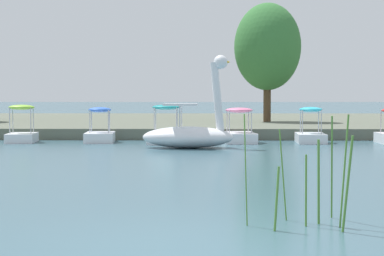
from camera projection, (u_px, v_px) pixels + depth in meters
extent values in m
plane|color=#385966|center=(175.00, 249.00, 7.47)|extent=(496.43, 496.43, 0.00)
cube|color=#5B6051|center=(199.00, 122.00, 39.49)|extent=(133.78, 26.08, 0.47)
ellipsoid|color=white|center=(188.00, 137.00, 22.43)|extent=(3.25, 1.57, 0.76)
cylinder|color=white|center=(217.00, 97.00, 22.32)|extent=(0.52, 0.29, 2.43)
sphere|color=white|center=(221.00, 62.00, 22.26)|extent=(0.50, 0.50, 0.49)
cone|color=yellow|center=(226.00, 62.00, 22.25)|extent=(0.29, 0.28, 0.27)
cube|color=white|center=(181.00, 105.00, 22.39)|extent=(1.20, 1.21, 0.08)
cylinder|color=silver|center=(180.00, 116.00, 21.88)|extent=(0.04, 0.04, 0.77)
cylinder|color=silver|center=(182.00, 115.00, 22.94)|extent=(0.04, 0.04, 0.77)
cylinder|color=#B7B7BF|center=(381.00, 121.00, 25.07)|extent=(0.04, 0.04, 0.88)
cube|color=white|center=(310.00, 138.00, 25.12)|extent=(1.21, 2.12, 0.37)
ellipsoid|color=#2DB7D1|center=(311.00, 109.00, 25.06)|extent=(0.97, 1.16, 0.20)
cylinder|color=#B7B7BF|center=(300.00, 121.00, 25.55)|extent=(0.04, 0.04, 0.95)
cylinder|color=#B7B7BF|center=(319.00, 121.00, 25.49)|extent=(0.04, 0.04, 0.95)
cylinder|color=#B7B7BF|center=(302.00, 122.00, 24.67)|extent=(0.04, 0.04, 0.95)
cylinder|color=#B7B7BF|center=(321.00, 122.00, 24.62)|extent=(0.04, 0.04, 0.95)
cube|color=white|center=(239.00, 138.00, 25.17)|extent=(1.35, 2.28, 0.40)
ellipsoid|color=pink|center=(239.00, 110.00, 25.11)|extent=(1.15, 1.30, 0.20)
cylinder|color=#B7B7BF|center=(227.00, 121.00, 25.62)|extent=(0.04, 0.04, 0.89)
cylinder|color=#B7B7BF|center=(248.00, 121.00, 25.65)|extent=(0.04, 0.04, 0.89)
cylinder|color=#B7B7BF|center=(229.00, 122.00, 24.62)|extent=(0.04, 0.04, 0.89)
cylinder|color=#B7B7BF|center=(251.00, 122.00, 24.65)|extent=(0.04, 0.04, 0.89)
cube|color=white|center=(166.00, 138.00, 24.85)|extent=(1.40, 2.36, 0.39)
ellipsoid|color=teal|center=(166.00, 107.00, 24.79)|extent=(1.08, 1.09, 0.20)
cylinder|color=#B7B7BF|center=(156.00, 120.00, 25.25)|extent=(0.04, 0.04, 1.02)
cylinder|color=#B7B7BF|center=(177.00, 120.00, 25.24)|extent=(0.04, 0.04, 1.02)
cylinder|color=#B7B7BF|center=(154.00, 121.00, 24.39)|extent=(0.04, 0.04, 1.02)
cylinder|color=#B7B7BF|center=(177.00, 121.00, 24.38)|extent=(0.04, 0.04, 1.02)
cube|color=white|center=(100.00, 137.00, 25.35)|extent=(1.30, 2.12, 0.39)
ellipsoid|color=blue|center=(100.00, 110.00, 25.30)|extent=(0.99, 1.00, 0.20)
cylinder|color=#B7B7BF|center=(91.00, 121.00, 25.66)|extent=(0.04, 0.04, 0.91)
cylinder|color=#B7B7BF|center=(110.00, 121.00, 25.71)|extent=(0.04, 0.04, 0.91)
cylinder|color=#B7B7BF|center=(90.00, 121.00, 24.93)|extent=(0.04, 0.04, 0.91)
cylinder|color=#B7B7BF|center=(108.00, 121.00, 24.98)|extent=(0.04, 0.04, 0.91)
cube|color=white|center=(22.00, 138.00, 25.27)|extent=(1.27, 1.91, 0.36)
ellipsoid|color=#8CCC38|center=(22.00, 107.00, 25.21)|extent=(1.11, 0.96, 0.20)
cylinder|color=#B7B7BF|center=(13.00, 120.00, 25.53)|extent=(0.04, 0.04, 1.03)
cylinder|color=#B7B7BF|center=(33.00, 120.00, 25.61)|extent=(0.04, 0.04, 1.03)
cylinder|color=#B7B7BF|center=(10.00, 121.00, 24.86)|extent=(0.04, 0.04, 1.03)
cylinder|color=#B7B7BF|center=(31.00, 121.00, 24.94)|extent=(0.04, 0.04, 1.03)
cylinder|color=#4C3823|center=(267.00, 93.00, 34.35)|extent=(0.41, 0.41, 3.10)
ellipsoid|color=#387538|center=(267.00, 47.00, 34.23)|extent=(4.91, 4.96, 4.70)
cylinder|color=#4C7F33|center=(277.00, 199.00, 8.46)|extent=(0.09, 0.07, 0.87)
cylinder|color=#4C7F33|center=(246.00, 170.00, 8.80)|extent=(0.06, 0.03, 1.56)
cylinder|color=#4C7F33|center=(283.00, 175.00, 9.21)|extent=(0.12, 0.06, 1.33)
cylinder|color=#4C7F33|center=(319.00, 182.00, 8.89)|extent=(0.06, 0.10, 1.20)
cylinder|color=#4C7F33|center=(348.00, 184.00, 8.35)|extent=(0.14, 0.09, 1.29)
cylinder|color=#4C7F33|center=(344.00, 171.00, 8.70)|extent=(0.13, 0.06, 1.55)
cylinder|color=#4C7F33|center=(306.00, 190.00, 8.78)|extent=(0.03, 0.06, 1.00)
cylinder|color=#4C7F33|center=(332.00, 168.00, 9.24)|extent=(0.08, 0.24, 1.52)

